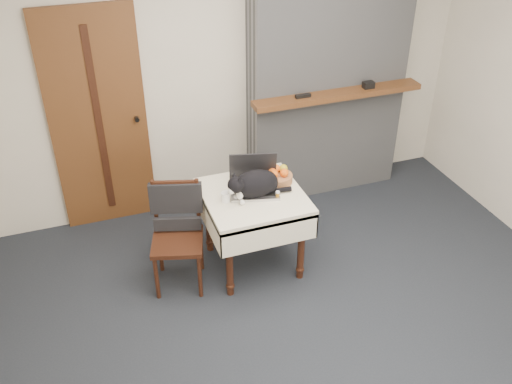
% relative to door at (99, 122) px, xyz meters
% --- Properties ---
extents(ground, '(4.50, 4.50, 0.00)m').
position_rel_door_xyz_m(ground, '(1.20, -1.97, -1.00)').
color(ground, black).
rests_on(ground, ground).
extents(room_shell, '(4.52, 4.01, 2.61)m').
position_rel_door_xyz_m(room_shell, '(1.20, -1.51, 0.76)').
color(room_shell, beige).
rests_on(room_shell, ground).
extents(door, '(0.82, 0.10, 2.00)m').
position_rel_door_xyz_m(door, '(0.00, 0.00, 0.00)').
color(door, brown).
rests_on(door, ground).
extents(chimney, '(1.62, 0.48, 2.60)m').
position_rel_door_xyz_m(chimney, '(2.10, -0.13, 0.30)').
color(chimney, gray).
rests_on(chimney, ground).
extents(side_table, '(0.78, 0.78, 0.70)m').
position_rel_door_xyz_m(side_table, '(1.03, -1.08, -0.41)').
color(side_table, '#351C0E').
rests_on(side_table, ground).
extents(laptop, '(0.45, 0.41, 0.28)m').
position_rel_door_xyz_m(laptop, '(1.06, -1.01, -0.23)').
color(laptop, '#B7B7BC').
rests_on(laptop, side_table).
extents(cat, '(0.54, 0.29, 0.26)m').
position_rel_door_xyz_m(cat, '(1.05, -1.11, -0.19)').
color(cat, black).
rests_on(cat, side_table).
extents(cream_jar, '(0.07, 0.07, 0.08)m').
position_rel_door_xyz_m(cream_jar, '(0.80, -1.11, -0.26)').
color(cream_jar, white).
rests_on(cream_jar, side_table).
extents(pill_bottle, '(0.03, 0.03, 0.07)m').
position_rel_door_xyz_m(pill_bottle, '(1.19, -1.21, -0.27)').
color(pill_bottle, '#9C6513').
rests_on(pill_bottle, side_table).
extents(fruit_basket, '(0.24, 0.24, 0.13)m').
position_rel_door_xyz_m(fruit_basket, '(1.28, -0.97, -0.25)').
color(fruit_basket, '#B07047').
rests_on(fruit_basket, side_table).
extents(desk_clutter, '(0.10, 0.12, 0.01)m').
position_rel_door_xyz_m(desk_clutter, '(1.23, -1.04, -0.30)').
color(desk_clutter, black).
rests_on(desk_clutter, side_table).
extents(chair, '(0.49, 0.48, 0.88)m').
position_rel_door_xyz_m(chair, '(0.42, -1.03, -0.44)').
color(chair, '#351C0E').
rests_on(chair, ground).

